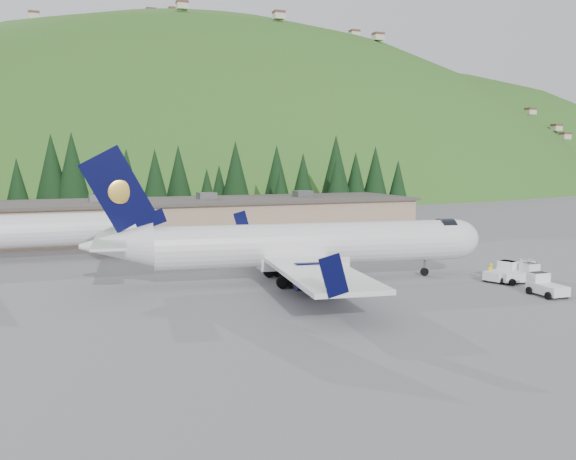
# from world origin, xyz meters

# --- Properties ---
(ground) EXTENTS (600.00, 600.00, 0.00)m
(ground) POSITION_xyz_m (0.00, 0.00, 0.00)
(ground) COLOR slate
(airliner) EXTENTS (36.42, 34.28, 12.08)m
(airliner) POSITION_xyz_m (-1.06, 0.14, 3.22)
(airliner) COLOR white
(airliner) RESTS_ON ground
(second_airliner) EXTENTS (27.50, 11.00, 10.05)m
(second_airliner) POSITION_xyz_m (-24.92, 22.00, 3.32)
(second_airliner) COLOR white
(second_airliner) RESTS_ON ground
(baggage_tug_a) EXTENTS (3.63, 2.77, 1.75)m
(baggage_tug_a) POSITION_xyz_m (15.97, -6.18, 0.78)
(baggage_tug_a) COLOR white
(baggage_tug_a) RESTS_ON ground
(baggage_tug_b) EXTENTS (3.54, 2.42, 1.77)m
(baggage_tug_b) POSITION_xyz_m (16.81, -7.60, 0.79)
(baggage_tug_b) COLOR white
(baggage_tug_b) RESTS_ON ground
(baggage_tug_c) EXTENTS (2.08, 3.32, 1.74)m
(baggage_tug_c) POSITION_xyz_m (14.98, -12.37, 0.78)
(baggage_tug_c) COLOR white
(baggage_tug_c) RESTS_ON ground
(terminal_building) EXTENTS (71.00, 17.00, 6.10)m
(terminal_building) POSITION_xyz_m (-5.01, 38.00, 2.62)
(terminal_building) COLOR tan
(terminal_building) RESTS_ON ground
(baggage_tug_d) EXTENTS (3.50, 2.98, 1.67)m
(baggage_tug_d) POSITION_xyz_m (18.37, -5.50, 0.75)
(baggage_tug_d) COLOR white
(baggage_tug_d) RESTS_ON ground
(ramp_worker) EXTENTS (0.59, 0.39, 1.61)m
(ramp_worker) POSITION_xyz_m (14.94, -5.71, 0.81)
(ramp_worker) COLOR #FFD100
(ramp_worker) RESTS_ON ground
(tree_line) EXTENTS (110.93, 15.56, 14.43)m
(tree_line) POSITION_xyz_m (-6.46, 61.53, 7.50)
(tree_line) COLOR black
(tree_line) RESTS_ON ground
(hills) EXTENTS (614.00, 330.00, 300.00)m
(hills) POSITION_xyz_m (53.34, 207.38, -82.80)
(hills) COLOR #284C18
(hills) RESTS_ON ground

